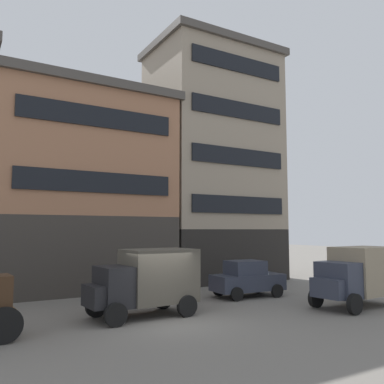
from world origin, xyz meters
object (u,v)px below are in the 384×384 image
delivery_truck_near (357,274)px  sedan_dark (247,279)px  fire_hydrant_curbside (181,287)px  delivery_truck_far (146,280)px

delivery_truck_near → sedan_dark: 5.29m
delivery_truck_near → fire_hydrant_curbside: 8.53m
delivery_truck_far → fire_hydrant_curbside: size_ratio=5.35×
delivery_truck_far → sedan_dark: size_ratio=1.17×
delivery_truck_far → sedan_dark: bearing=14.9°
delivery_truck_far → sedan_dark: (6.39, 1.70, -0.51)m
delivery_truck_far → fire_hydrant_curbside: (3.67, 3.71, -1.00)m
fire_hydrant_curbside → sedan_dark: bearing=-36.5°
sedan_dark → fire_hydrant_curbside: 3.42m
delivery_truck_near → sedan_dark: (-2.58, 4.60, -0.51)m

